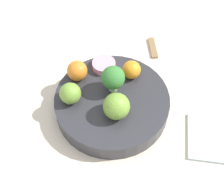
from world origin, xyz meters
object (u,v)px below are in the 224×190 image
object	(u,v)px
broccoli	(113,78)
spoon	(153,48)
orange_front	(77,71)
napkin	(213,138)
bowl	(112,103)
apple_red	(116,106)
small_cup	(106,65)
apple_green	(70,93)
orange_back	(131,70)

from	to	relation	value
broccoli	spoon	world-z (taller)	broccoli
orange_front	spoon	world-z (taller)	orange_front
napkin	bowl	bearing A→B (deg)	57.96
apple_red	small_cup	world-z (taller)	apple_red
spoon	napkin	bearing A→B (deg)	-170.52
apple_green	orange_back	size ratio (longest dim) A/B	1.11
bowl	orange_front	distance (m)	0.10
orange_back	spoon	xyz separation A→B (m)	(0.11, -0.09, -0.06)
orange_front	napkin	world-z (taller)	orange_front
spoon	bowl	bearing A→B (deg)	138.58
apple_red	orange_front	world-z (taller)	apple_red
orange_back	spoon	world-z (taller)	orange_back
apple_green	orange_back	xyz separation A→B (m)	(0.04, -0.14, -0.00)
orange_back	spoon	bearing A→B (deg)	-38.45
napkin	spoon	world-z (taller)	same
bowl	orange_front	bearing A→B (deg)	41.33
broccoli	apple_green	distance (m)	0.09
bowl	small_cup	world-z (taller)	small_cup
orange_front	small_cup	xyz separation A→B (m)	(0.02, -0.07, -0.01)
orange_back	napkin	xyz separation A→B (m)	(-0.17, -0.14, -0.06)
apple_green	bowl	bearing A→B (deg)	-98.64
broccoli	orange_back	bearing A→B (deg)	-58.87
apple_red	apple_green	world-z (taller)	apple_red
napkin	broccoli	bearing A→B (deg)	52.39
orange_back	apple_red	bearing A→B (deg)	148.78
orange_front	orange_back	distance (m)	0.12
small_cup	spoon	size ratio (longest dim) A/B	0.73
bowl	napkin	world-z (taller)	bowl
bowl	small_cup	size ratio (longest dim) A/B	4.69
bowl	napkin	distance (m)	0.23
small_cup	napkin	world-z (taller)	small_cup
apple_green	spoon	xyz separation A→B (m)	(0.15, -0.23, -0.06)
bowl	napkin	xyz separation A→B (m)	(-0.12, -0.19, -0.02)
small_cup	spoon	bearing A→B (deg)	-61.94
apple_red	orange_back	size ratio (longest dim) A/B	1.34
small_cup	napkin	distance (m)	0.28
orange_back	small_cup	world-z (taller)	orange_back
orange_back	small_cup	distance (m)	0.06
broccoli	apple_green	bearing A→B (deg)	95.65
orange_front	napkin	xyz separation A→B (m)	(-0.19, -0.25, -0.06)
broccoli	napkin	world-z (taller)	broccoli
bowl	broccoli	bearing A→B (deg)	-17.54
orange_back	spoon	size ratio (longest dim) A/B	0.56
apple_red	small_cup	size ratio (longest dim) A/B	1.04
apple_green	orange_back	bearing A→B (deg)	-74.82
napkin	orange_back	bearing A→B (deg)	38.53
bowl	apple_red	distance (m)	0.06
broccoli	orange_back	distance (m)	0.06
apple_red	small_cup	distance (m)	0.13
broccoli	apple_red	world-z (taller)	broccoli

